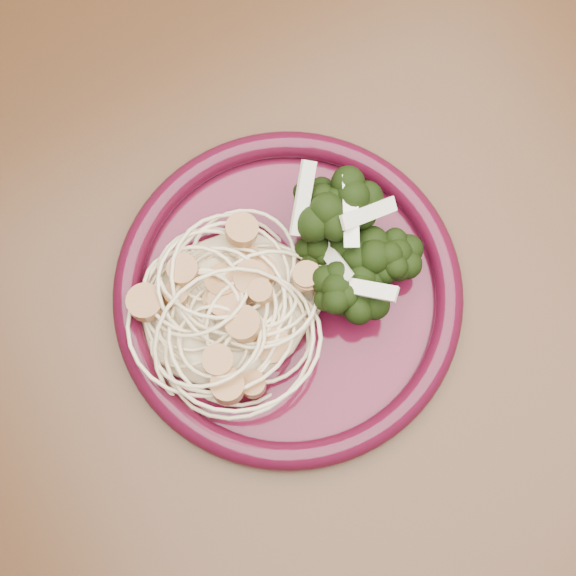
{
  "coord_description": "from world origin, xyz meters",
  "views": [
    {
      "loc": [
        0.02,
        -0.18,
        1.27
      ],
      "look_at": [
        0.08,
        -0.06,
        0.77
      ],
      "focal_mm": 50.0,
      "sensor_mm": 36.0,
      "label": 1
    }
  ],
  "objects": [
    {
      "name": "dinner_plate",
      "position": [
        0.08,
        -0.06,
        0.76
      ],
      "size": [
        0.28,
        0.28,
        0.02
      ],
      "rotation": [
        0.0,
        0.0,
        -0.25
      ],
      "color": "#460B1D",
      "rests_on": "dining_table"
    },
    {
      "name": "dining_table",
      "position": [
        0.0,
        0.0,
        0.65
      ],
      "size": [
        1.2,
        0.8,
        0.75
      ],
      "color": "#472814",
      "rests_on": "ground"
    },
    {
      "name": "broccoli_pile",
      "position": [
        0.13,
        -0.07,
        0.78
      ],
      "size": [
        0.1,
        0.14,
        0.04
      ],
      "primitive_type": "ellipsoid",
      "rotation": [
        0.0,
        0.0,
        -0.25
      ],
      "color": "black",
      "rests_on": "dinner_plate"
    },
    {
      "name": "scallop_cluster",
      "position": [
        0.04,
        -0.05,
        0.8
      ],
      "size": [
        0.13,
        0.13,
        0.04
      ],
      "primitive_type": null,
      "rotation": [
        0.0,
        0.0,
        -0.25
      ],
      "color": "#B4804B",
      "rests_on": "spaghetti_pile"
    },
    {
      "name": "onion_garnish",
      "position": [
        0.13,
        -0.07,
        0.8
      ],
      "size": [
        0.07,
        0.09,
        0.05
      ],
      "primitive_type": null,
      "rotation": [
        0.0,
        0.0,
        -0.25
      ],
      "color": "#F3EDCD",
      "rests_on": "broccoli_pile"
    },
    {
      "name": "spaghetti_pile",
      "position": [
        0.04,
        -0.05,
        0.77
      ],
      "size": [
        0.14,
        0.13,
        0.03
      ],
      "primitive_type": "ellipsoid",
      "rotation": [
        0.0,
        0.0,
        -0.25
      ],
      "color": "beige",
      "rests_on": "dinner_plate"
    }
  ]
}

